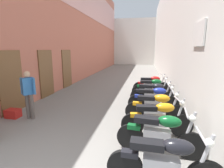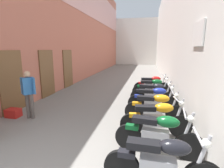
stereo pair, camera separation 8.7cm
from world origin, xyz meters
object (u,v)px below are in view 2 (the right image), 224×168
(motorcycle_second, at_px, (158,133))
(motorcycle_sixth, at_px, (153,93))
(motorcycle_nearest, at_px, (162,162))
(motorcycle_third, at_px, (156,118))
(motorcycle_eighth, at_px, (152,84))
(motorcycle_seventh, at_px, (153,88))
(pedestrian_mid_alley, at_px, (29,91))
(plastic_crate, at_px, (13,113))
(motorcycle_fifth, at_px, (154,99))
(motorcycle_fourth, at_px, (155,107))

(motorcycle_second, xyz_separation_m, motorcycle_sixth, (-0.00, 3.42, 0.00))
(motorcycle_nearest, bearing_deg, motorcycle_second, 90.00)
(motorcycle_third, bearing_deg, motorcycle_eighth, 90.00)
(motorcycle_seventh, relative_size, motorcycle_eighth, 1.01)
(pedestrian_mid_alley, xyz_separation_m, plastic_crate, (-0.64, -0.03, -0.78))
(motorcycle_eighth, bearing_deg, motorcycle_second, -90.00)
(motorcycle_second, xyz_separation_m, motorcycle_eighth, (-0.00, 5.25, 0.00))
(plastic_crate, bearing_deg, motorcycle_sixth, 25.87)
(motorcycle_nearest, relative_size, motorcycle_fifth, 1.00)
(motorcycle_nearest, relative_size, motorcycle_sixth, 1.00)
(motorcycle_fifth, bearing_deg, pedestrian_mid_alley, -160.40)
(motorcycle_fifth, bearing_deg, motorcycle_third, -90.00)
(motorcycle_third, distance_m, motorcycle_seventh, 3.60)
(motorcycle_third, height_order, plastic_crate, motorcycle_third)
(motorcycle_nearest, bearing_deg, motorcycle_fifth, 90.00)
(motorcycle_fourth, bearing_deg, motorcycle_seventh, 90.00)
(motorcycle_nearest, distance_m, plastic_crate, 5.10)
(motorcycle_eighth, xyz_separation_m, pedestrian_mid_alley, (-3.98, -4.04, 0.42))
(motorcycle_second, distance_m, motorcycle_fifth, 2.63)
(motorcycle_second, distance_m, motorcycle_fourth, 1.71)
(motorcycle_fourth, relative_size, pedestrian_mid_alley, 1.18)
(motorcycle_nearest, relative_size, motorcycle_eighth, 1.01)
(motorcycle_seventh, height_order, pedestrian_mid_alley, pedestrian_mid_alley)
(motorcycle_sixth, xyz_separation_m, plastic_crate, (-4.62, -2.24, -0.36))
(motorcycle_third, xyz_separation_m, plastic_crate, (-4.62, 0.35, -0.36))
(motorcycle_third, bearing_deg, motorcycle_second, -90.00)
(motorcycle_third, height_order, motorcycle_seventh, same)
(motorcycle_third, height_order, motorcycle_sixth, same)
(motorcycle_eighth, bearing_deg, motorcycle_seventh, -89.99)
(motorcycle_nearest, xyz_separation_m, plastic_crate, (-4.62, 2.14, -0.36))
(motorcycle_sixth, relative_size, pedestrian_mid_alley, 1.18)
(motorcycle_third, xyz_separation_m, motorcycle_fifth, (0.00, 1.80, 0.00))
(motorcycle_sixth, bearing_deg, motorcycle_seventh, 90.00)
(motorcycle_nearest, distance_m, motorcycle_sixth, 4.38)
(motorcycle_sixth, distance_m, plastic_crate, 5.15)
(motorcycle_eighth, bearing_deg, motorcycle_third, -90.00)
(motorcycle_second, relative_size, motorcycle_seventh, 1.00)
(motorcycle_fourth, xyz_separation_m, motorcycle_sixth, (-0.00, 1.71, 0.00))
(motorcycle_fourth, distance_m, motorcycle_fifth, 0.92)
(motorcycle_seventh, xyz_separation_m, pedestrian_mid_alley, (-3.98, -3.21, 0.42))
(motorcycle_fifth, relative_size, motorcycle_seventh, 1.00)
(motorcycle_third, bearing_deg, motorcycle_fifth, 90.00)
(motorcycle_fourth, relative_size, motorcycle_sixth, 1.00)
(motorcycle_nearest, relative_size, motorcycle_second, 1.00)
(motorcycle_sixth, xyz_separation_m, motorcycle_seventh, (0.00, 1.00, 0.00))
(motorcycle_eighth, distance_m, plastic_crate, 6.16)
(motorcycle_fifth, distance_m, motorcycle_eighth, 2.62)
(motorcycle_eighth, bearing_deg, pedestrian_mid_alley, -134.60)
(motorcycle_sixth, xyz_separation_m, motorcycle_eighth, (-0.00, 1.83, 0.00))
(pedestrian_mid_alley, height_order, plastic_crate, pedestrian_mid_alley)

